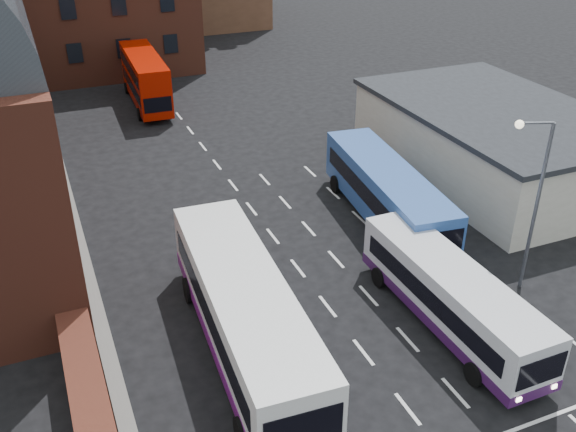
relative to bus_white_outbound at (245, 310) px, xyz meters
name	(u,v)px	position (x,y,z in m)	size (l,w,h in m)	color
ground	(396,394)	(4.18, -4.23, -2.01)	(180.00, 180.00, 0.00)	black
forecourt_wall	(93,420)	(-6.02, -2.23, -1.11)	(1.20, 10.00, 1.80)	#602B1E
cream_building	(493,140)	(19.18, 9.77, 0.15)	(10.40, 16.40, 4.25)	beige
brick_terrace	(63,10)	(-1.82, 41.77, 3.49)	(22.00, 10.00, 11.00)	brown
bus_white_outbound	(245,310)	(0.00, 0.00, 0.00)	(3.69, 12.60, 3.40)	white
bus_white_inbound	(451,293)	(8.14, -1.67, -0.39)	(2.62, 10.07, 2.74)	silver
bus_blue	(387,191)	(10.18, 6.88, -0.18)	(3.82, 11.53, 3.09)	#2E55A3
bus_red_double	(145,79)	(2.57, 30.36, 0.10)	(2.80, 10.00, 3.97)	#A20F00
street_lamp	(533,192)	(12.52, -0.55, 2.78)	(1.53, 0.74, 7.93)	#595D65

